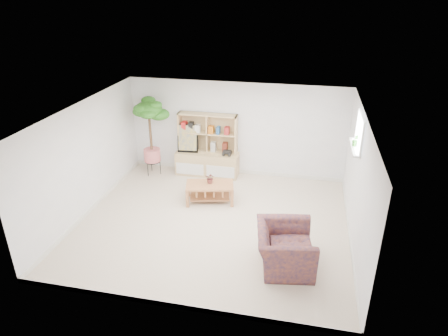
% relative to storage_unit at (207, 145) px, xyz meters
% --- Properties ---
extents(floor, '(5.50, 5.00, 0.01)m').
position_rel_storage_unit_xyz_m(floor, '(0.70, -2.24, -0.80)').
color(floor, beige).
rests_on(floor, ground).
extents(ceiling, '(5.50, 5.00, 0.01)m').
position_rel_storage_unit_xyz_m(ceiling, '(0.70, -2.24, 1.60)').
color(ceiling, white).
rests_on(ceiling, walls).
extents(walls, '(5.51, 5.01, 2.40)m').
position_rel_storage_unit_xyz_m(walls, '(0.70, -2.24, 0.40)').
color(walls, white).
rests_on(walls, floor).
extents(baseboard, '(5.50, 5.00, 0.10)m').
position_rel_storage_unit_xyz_m(baseboard, '(0.70, -2.24, -0.75)').
color(baseboard, white).
rests_on(baseboard, floor).
extents(window, '(0.10, 0.98, 0.68)m').
position_rel_storage_unit_xyz_m(window, '(3.43, -1.64, 1.20)').
color(window, silver).
rests_on(window, walls).
extents(window_sill, '(0.14, 1.00, 0.04)m').
position_rel_storage_unit_xyz_m(window_sill, '(3.37, -1.64, 0.88)').
color(window_sill, white).
rests_on(window_sill, walls).
extents(storage_unit, '(1.61, 0.54, 1.61)m').
position_rel_storage_unit_xyz_m(storage_unit, '(0.00, 0.00, 0.00)').
color(storage_unit, tan).
rests_on(storage_unit, floor).
extents(poster, '(0.53, 0.17, 0.73)m').
position_rel_storage_unit_xyz_m(poster, '(-0.50, -0.03, 0.16)').
color(poster, yellow).
rests_on(poster, storage_unit).
extents(toy_truck, '(0.30, 0.22, 0.15)m').
position_rel_storage_unit_xyz_m(toy_truck, '(0.53, -0.06, -0.12)').
color(toy_truck, black).
rests_on(toy_truck, storage_unit).
extents(coffee_table, '(1.16, 0.81, 0.43)m').
position_rel_storage_unit_xyz_m(coffee_table, '(0.41, -1.39, -0.59)').
color(coffee_table, '#B47B4E').
rests_on(coffee_table, floor).
extents(table_plant, '(0.24, 0.21, 0.24)m').
position_rel_storage_unit_xyz_m(table_plant, '(0.41, -1.32, -0.25)').
color(table_plant, '#19531B').
rests_on(table_plant, coffee_table).
extents(floor_tree, '(0.80, 0.80, 2.02)m').
position_rel_storage_unit_xyz_m(floor_tree, '(-1.39, -0.27, 0.20)').
color(floor_tree, '#1E5B17').
rests_on(floor_tree, floor).
extents(armchair, '(1.14, 1.26, 0.83)m').
position_rel_storage_unit_xyz_m(armchair, '(2.24, -3.34, -0.39)').
color(armchair, '#121A42').
rests_on(armchair, floor).
extents(sill_plant, '(0.14, 0.12, 0.24)m').
position_rel_storage_unit_xyz_m(sill_plant, '(3.37, -1.62, 1.02)').
color(sill_plant, '#1E5B17').
rests_on(sill_plant, window_sill).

